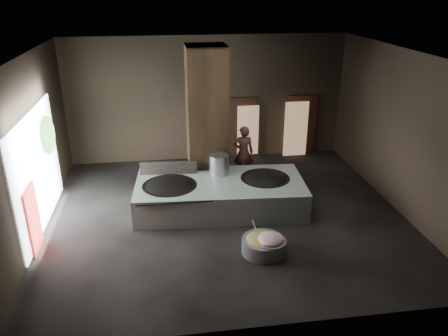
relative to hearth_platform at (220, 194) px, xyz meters
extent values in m
cube|color=black|center=(0.10, -0.45, -0.47)|extent=(10.00, 9.00, 0.10)
cube|color=black|center=(0.10, -0.45, 4.13)|extent=(10.00, 9.00, 0.10)
cube|color=black|center=(0.10, 4.10, 1.83)|extent=(10.00, 0.10, 4.50)
cube|color=black|center=(0.10, -5.00, 1.83)|extent=(10.00, 0.10, 4.50)
cube|color=black|center=(-4.95, -0.45, 1.83)|extent=(0.10, 9.00, 4.50)
cube|color=black|center=(5.15, -0.45, 1.83)|extent=(0.10, 9.00, 4.50)
cube|color=black|center=(-0.20, 1.45, 1.83)|extent=(1.20, 1.20, 4.50)
cube|color=silver|center=(0.00, 0.00, 0.00)|extent=(4.99, 2.65, 0.84)
cube|color=black|center=(0.00, 0.00, 0.39)|extent=(4.74, 2.27, 0.03)
ellipsoid|color=black|center=(-1.45, -0.05, 0.33)|extent=(1.53, 1.53, 0.42)
cylinder|color=black|center=(-1.45, -0.05, 0.40)|extent=(1.56, 1.56, 0.05)
ellipsoid|color=black|center=(1.35, 0.05, 0.33)|extent=(1.42, 1.42, 0.40)
cylinder|color=black|center=(1.35, 0.05, 0.40)|extent=(1.45, 1.45, 0.05)
cylinder|color=#B8B9C1|center=(0.05, 0.55, 0.71)|extent=(0.59, 0.59, 0.63)
cube|color=black|center=(-1.45, 0.75, 0.61)|extent=(1.69, 0.18, 0.42)
imported|color=brown|center=(1.06, 1.97, 0.50)|extent=(0.70, 0.48, 1.85)
cylinder|color=gray|center=(0.72, -2.48, -0.23)|extent=(1.28, 1.28, 0.38)
ellipsoid|color=olive|center=(0.72, -2.48, -0.07)|extent=(0.86, 0.86, 0.26)
cylinder|color=#B8B9C1|center=(0.57, -2.33, 0.13)|extent=(0.29, 0.34, 0.74)
cylinder|color=gray|center=(0.87, -2.62, -0.21)|extent=(0.82, 0.82, 0.42)
ellipsoid|color=#D8818B|center=(0.87, -2.62, 0.03)|extent=(0.64, 0.64, 0.24)
cube|color=black|center=(1.30, 4.00, 0.68)|extent=(1.18, 0.08, 2.38)
cube|color=#8C6647|center=(1.59, 3.89, 0.63)|extent=(0.80, 0.04, 1.89)
cube|color=black|center=(3.70, 4.00, 0.68)|extent=(1.18, 0.08, 2.38)
cube|color=#8C6647|center=(3.41, 3.80, 0.63)|extent=(0.89, 0.04, 2.10)
cube|color=white|center=(-4.85, -0.25, 1.18)|extent=(0.04, 4.20, 3.10)
cube|color=maroon|center=(-4.78, -1.55, 0.43)|extent=(0.05, 0.90, 1.70)
ellipsoid|color=#194714|center=(-4.75, 0.85, 1.78)|extent=(0.28, 1.10, 1.10)
camera|label=1|loc=(-1.54, -11.34, 5.71)|focal=35.00mm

